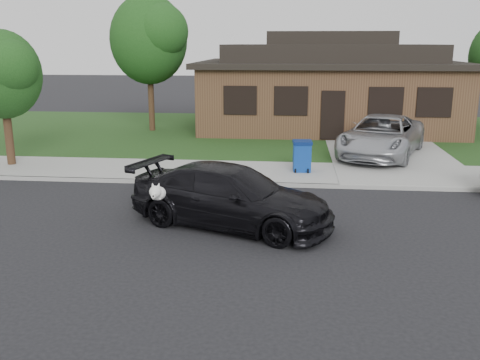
# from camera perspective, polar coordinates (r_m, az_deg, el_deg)

# --- Properties ---
(ground) EXTENTS (120.00, 120.00, 0.00)m
(ground) POSITION_cam_1_polar(r_m,az_deg,el_deg) (13.16, -4.75, -4.46)
(ground) COLOR black
(ground) RESTS_ON ground
(sidewalk) EXTENTS (60.00, 3.00, 0.12)m
(sidewalk) POSITION_cam_1_polar(r_m,az_deg,el_deg) (17.89, -1.89, 0.87)
(sidewalk) COLOR gray
(sidewalk) RESTS_ON ground
(curb) EXTENTS (60.00, 0.12, 0.12)m
(curb) POSITION_cam_1_polar(r_m,az_deg,el_deg) (16.45, -2.57, -0.34)
(curb) COLOR gray
(curb) RESTS_ON ground
(lawn) EXTENTS (60.00, 13.00, 0.13)m
(lawn) POSITION_cam_1_polar(r_m,az_deg,el_deg) (25.69, 0.47, 5.04)
(lawn) COLOR #193814
(lawn) RESTS_ON ground
(driveway) EXTENTS (4.50, 13.00, 0.14)m
(driveway) POSITION_cam_1_polar(r_m,az_deg,el_deg) (22.93, 14.89, 3.43)
(driveway) COLOR gray
(driveway) RESTS_ON ground
(sedan) EXTENTS (5.33, 3.62, 1.43)m
(sedan) POSITION_cam_1_polar(r_m,az_deg,el_deg) (12.66, -0.98, -1.77)
(sedan) COLOR black
(sedan) RESTS_ON ground
(minivan) EXTENTS (4.20, 5.91, 1.50)m
(minivan) POSITION_cam_1_polar(r_m,az_deg,el_deg) (20.66, 14.86, 4.57)
(minivan) COLOR #A9ABB0
(minivan) RESTS_ON driveway
(recycling_bin) EXTENTS (0.65, 0.68, 1.02)m
(recycling_bin) POSITION_cam_1_polar(r_m,az_deg,el_deg) (17.76, 6.63, 2.58)
(recycling_bin) COLOR navy
(recycling_bin) RESTS_ON sidewalk
(house) EXTENTS (12.60, 8.60, 4.65)m
(house) POSITION_cam_1_polar(r_m,az_deg,el_deg) (27.37, 9.36, 9.80)
(house) COLOR #422B1C
(house) RESTS_ON ground
(tree_0) EXTENTS (3.78, 3.60, 6.34)m
(tree_0) POSITION_cam_1_polar(r_m,az_deg,el_deg) (25.98, -9.43, 14.74)
(tree_0) COLOR #332114
(tree_0) RESTS_ON ground
(tree_2) EXTENTS (2.73, 2.60, 4.59)m
(tree_2) POSITION_cam_1_polar(r_m,az_deg,el_deg) (19.90, -23.87, 10.39)
(tree_2) COLOR #332114
(tree_2) RESTS_ON ground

